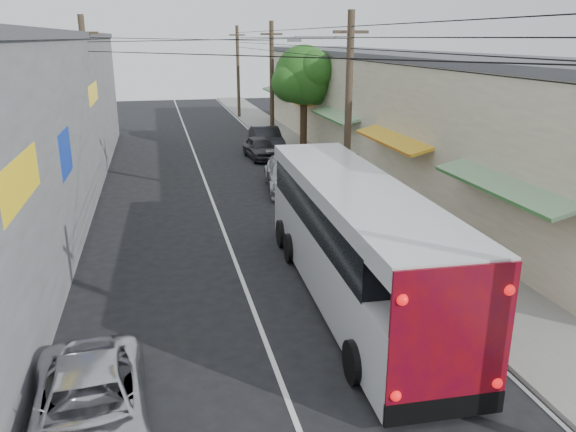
# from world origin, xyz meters

# --- Properties ---
(sidewalk) EXTENTS (3.00, 80.00, 0.12)m
(sidewalk) POSITION_xyz_m (6.50, 20.00, 0.06)
(sidewalk) COLOR slate
(sidewalk) RESTS_ON ground
(building_right) EXTENTS (7.09, 40.00, 6.25)m
(building_right) POSITION_xyz_m (10.99, 22.00, 3.15)
(building_right) COLOR beige
(building_right) RESTS_ON ground
(building_left) EXTENTS (7.20, 36.00, 7.25)m
(building_left) POSITION_xyz_m (-8.50, 18.00, 3.65)
(building_left) COLOR gray
(building_left) RESTS_ON ground
(utility_poles) EXTENTS (11.80, 45.28, 8.00)m
(utility_poles) POSITION_xyz_m (3.13, 20.33, 4.13)
(utility_poles) COLOR #473828
(utility_poles) RESTS_ON ground
(street_tree) EXTENTS (4.40, 4.00, 6.60)m
(street_tree) POSITION_xyz_m (6.87, 26.02, 4.67)
(street_tree) COLOR #3F2B19
(street_tree) RESTS_ON ground
(coach_bus) EXTENTS (2.98, 11.65, 3.33)m
(coach_bus) POSITION_xyz_m (2.85, 5.61, 1.73)
(coach_bus) COLOR silver
(coach_bus) RESTS_ON ground
(jeepney) EXTENTS (2.39, 4.64, 1.25)m
(jeepney) POSITION_xyz_m (-3.73, 1.00, 0.63)
(jeepney) COLOR silver
(jeepney) RESTS_ON ground
(parked_suv) EXTENTS (2.78, 5.49, 1.53)m
(parked_suv) POSITION_xyz_m (3.80, 17.31, 0.76)
(parked_suv) COLOR #9998A0
(parked_suv) RESTS_ON ground
(parked_car_mid) EXTENTS (1.86, 3.99, 1.32)m
(parked_car_mid) POSITION_xyz_m (3.80, 24.75, 0.66)
(parked_car_mid) COLOR #2B2A2F
(parked_car_mid) RESTS_ON ground
(parked_car_far) EXTENTS (1.65, 4.69, 1.54)m
(parked_car_far) POSITION_xyz_m (4.60, 27.00, 0.77)
(parked_car_far) COLOR black
(parked_car_far) RESTS_ON ground
(pedestrian_near) EXTENTS (0.60, 0.45, 1.49)m
(pedestrian_near) POSITION_xyz_m (5.42, 8.16, 0.86)
(pedestrian_near) COLOR pink
(pedestrian_near) RESTS_ON sidewalk
(pedestrian_far) EXTENTS (0.96, 0.81, 1.73)m
(pedestrian_far) POSITION_xyz_m (6.74, 16.32, 0.98)
(pedestrian_far) COLOR #8FADD1
(pedestrian_far) RESTS_ON sidewalk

